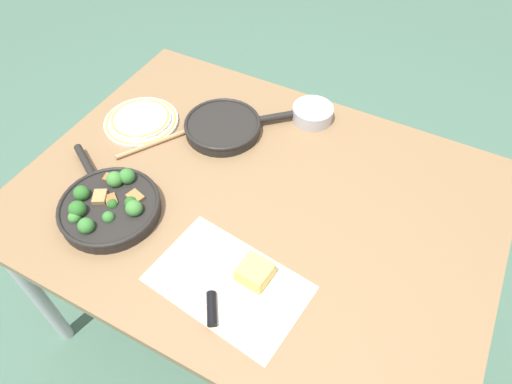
% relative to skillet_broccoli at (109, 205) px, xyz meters
% --- Properties ---
extents(ground_plane, '(14.00, 14.00, 0.00)m').
position_rel_skillet_broccoli_xyz_m(ground_plane, '(-0.34, -0.24, -0.77)').
color(ground_plane, '#476B56').
extents(dining_table_red, '(1.36, 1.01, 0.74)m').
position_rel_skillet_broccoli_xyz_m(dining_table_red, '(-0.34, -0.24, -0.10)').
color(dining_table_red, olive).
rests_on(dining_table_red, ground_plane).
extents(skillet_broccoli, '(0.39, 0.29, 0.08)m').
position_rel_skillet_broccoli_xyz_m(skillet_broccoli, '(0.00, 0.00, 0.00)').
color(skillet_broccoli, black).
rests_on(skillet_broccoli, dining_table_red).
extents(skillet_eggs, '(0.34, 0.32, 0.04)m').
position_rel_skillet_broccoli_xyz_m(skillet_eggs, '(-0.11, -0.44, -0.01)').
color(skillet_eggs, black).
rests_on(skillet_eggs, dining_table_red).
extents(wooden_spoon, '(0.22, 0.32, 0.02)m').
position_rel_skillet_broccoli_xyz_m(wooden_spoon, '(-0.00, -0.36, -0.02)').
color(wooden_spoon, tan).
rests_on(wooden_spoon, dining_table_red).
extents(parchment_sheet, '(0.41, 0.29, 0.00)m').
position_rel_skillet_broccoli_xyz_m(parchment_sheet, '(-0.41, 0.04, -0.03)').
color(parchment_sheet, silver).
rests_on(parchment_sheet, dining_table_red).
extents(grater_knife, '(0.18, 0.26, 0.02)m').
position_rel_skillet_broccoli_xyz_m(grater_knife, '(-0.38, 0.07, -0.02)').
color(grater_knife, silver).
rests_on(grater_knife, dining_table_red).
extents(cheese_block, '(0.09, 0.08, 0.05)m').
position_rel_skillet_broccoli_xyz_m(cheese_block, '(-0.46, -0.00, -0.00)').
color(cheese_block, '#E0C15B').
rests_on(cheese_block, dining_table_red).
extents(dinner_plate_stack, '(0.25, 0.25, 0.03)m').
position_rel_skillet_broccoli_xyz_m(dinner_plate_stack, '(0.15, -0.34, -0.01)').
color(dinner_plate_stack, silver).
rests_on(dinner_plate_stack, dining_table_red).
extents(prep_bowl_steel, '(0.14, 0.14, 0.05)m').
position_rel_skillet_broccoli_xyz_m(prep_bowl_steel, '(-0.34, -0.63, -0.00)').
color(prep_bowl_steel, '#B7B7BC').
rests_on(prep_bowl_steel, dining_table_red).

